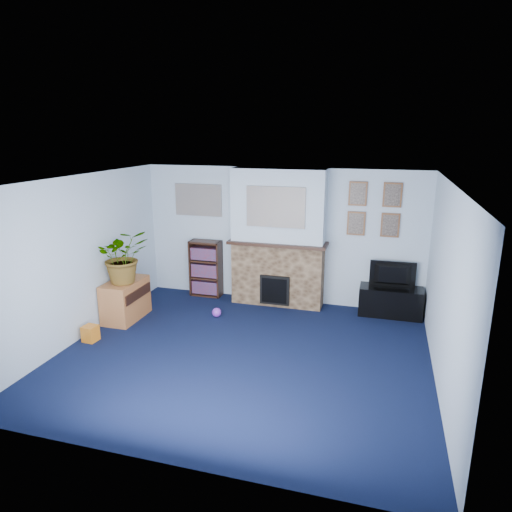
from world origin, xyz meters
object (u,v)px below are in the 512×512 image
(tv_stand, at_px, (390,302))
(bookshelf, at_px, (206,269))
(sideboard, at_px, (126,298))
(television, at_px, (393,275))

(tv_stand, relative_size, bookshelf, 0.98)
(tv_stand, distance_m, sideboard, 4.40)
(bookshelf, bearing_deg, television, -0.97)
(tv_stand, bearing_deg, television, 90.00)
(tv_stand, height_order, bookshelf, bookshelf)
(television, bearing_deg, bookshelf, -2.38)
(television, relative_size, sideboard, 0.89)
(tv_stand, distance_m, bookshelf, 3.35)
(sideboard, bearing_deg, bookshelf, 58.82)
(tv_stand, bearing_deg, bookshelf, 178.69)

